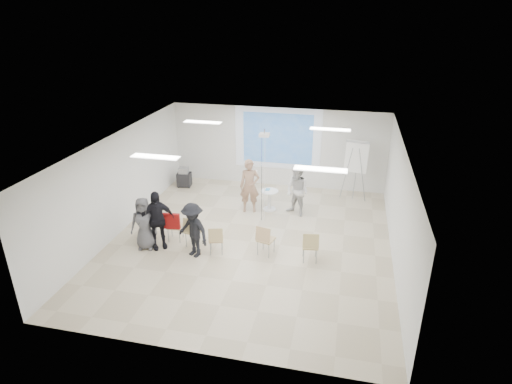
% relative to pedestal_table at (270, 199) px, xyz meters
% --- Properties ---
extents(floor, '(8.00, 9.00, 0.10)m').
position_rel_pedestal_table_xyz_m(floor, '(-0.15, -2.24, -0.45)').
color(floor, beige).
rests_on(floor, ground).
extents(ceiling, '(8.00, 9.00, 0.10)m').
position_rel_pedestal_table_xyz_m(ceiling, '(-0.15, -2.24, 2.65)').
color(ceiling, white).
rests_on(ceiling, wall_back).
extents(wall_back, '(8.00, 0.10, 3.00)m').
position_rel_pedestal_table_xyz_m(wall_back, '(-0.15, 2.31, 1.10)').
color(wall_back, silver).
rests_on(wall_back, floor).
extents(wall_left, '(0.10, 9.00, 3.00)m').
position_rel_pedestal_table_xyz_m(wall_left, '(-4.20, -2.24, 1.10)').
color(wall_left, silver).
rests_on(wall_left, floor).
extents(wall_right, '(0.10, 9.00, 3.00)m').
position_rel_pedestal_table_xyz_m(wall_right, '(3.90, -2.24, 1.10)').
color(wall_right, silver).
rests_on(wall_right, floor).
extents(projection_halo, '(3.20, 0.01, 2.30)m').
position_rel_pedestal_table_xyz_m(projection_halo, '(-0.15, 2.25, 1.45)').
color(projection_halo, silver).
rests_on(projection_halo, wall_back).
extents(projection_image, '(2.60, 0.01, 1.90)m').
position_rel_pedestal_table_xyz_m(projection_image, '(-0.15, 2.23, 1.45)').
color(projection_image, '#3369AF').
rests_on(projection_image, wall_back).
extents(pedestal_table, '(0.60, 0.60, 0.73)m').
position_rel_pedestal_table_xyz_m(pedestal_table, '(0.00, 0.00, 0.00)').
color(pedestal_table, white).
rests_on(pedestal_table, floor).
extents(player_left, '(0.84, 0.66, 2.05)m').
position_rel_pedestal_table_xyz_m(player_left, '(-0.63, -0.22, 0.62)').
color(player_left, '#A57E65').
rests_on(player_left, floor).
extents(player_right, '(1.14, 1.08, 1.86)m').
position_rel_pedestal_table_xyz_m(player_right, '(0.94, -0.16, 0.53)').
color(player_right, silver).
rests_on(player_right, floor).
extents(controller_left, '(0.07, 0.14, 0.04)m').
position_rel_pedestal_table_xyz_m(controller_left, '(-0.45, 0.03, 0.95)').
color(controller_left, white).
rests_on(controller_left, player_left).
extents(controller_right, '(0.10, 0.13, 0.04)m').
position_rel_pedestal_table_xyz_m(controller_right, '(0.76, 0.09, 0.85)').
color(controller_right, white).
rests_on(controller_right, player_right).
extents(chair_far_left, '(0.50, 0.53, 0.93)m').
position_rel_pedestal_table_xyz_m(chair_far_left, '(-3.09, -2.64, 0.15)').
color(chair_far_left, tan).
rests_on(chair_far_left, floor).
extents(chair_left_mid, '(0.46, 0.49, 0.88)m').
position_rel_pedestal_table_xyz_m(chair_left_mid, '(-2.30, -2.67, 0.12)').
color(chair_left_mid, tan).
rests_on(chair_left_mid, floor).
extents(chair_left_inner, '(0.52, 0.54, 0.93)m').
position_rel_pedestal_table_xyz_m(chair_left_inner, '(-1.66, -2.86, 0.15)').
color(chair_left_inner, tan).
rests_on(chair_left_inner, floor).
extents(chair_center, '(0.49, 0.51, 0.84)m').
position_rel_pedestal_table_xyz_m(chair_center, '(-0.91, -3.08, 0.09)').
color(chair_center, tan).
rests_on(chair_center, floor).
extents(chair_right_inner, '(0.53, 0.55, 0.91)m').
position_rel_pedestal_table_xyz_m(chair_right_inner, '(0.42, -2.86, 0.14)').
color(chair_right_inner, tan).
rests_on(chair_right_inner, floor).
extents(chair_right_far, '(0.48, 0.51, 0.90)m').
position_rel_pedestal_table_xyz_m(chair_right_far, '(1.67, -2.93, 0.13)').
color(chair_right_far, tan).
rests_on(chair_right_far, floor).
extents(red_jacket, '(0.49, 0.16, 0.46)m').
position_rel_pedestal_table_xyz_m(red_jacket, '(-2.31, -2.81, 0.32)').
color(red_jacket, maroon).
rests_on(red_jacket, chair_left_mid).
extents(laptop, '(0.38, 0.31, 0.03)m').
position_rel_pedestal_table_xyz_m(laptop, '(-1.65, -2.76, 0.10)').
color(laptop, black).
rests_on(laptop, chair_left_inner).
extents(audience_left, '(1.34, 1.22, 1.98)m').
position_rel_pedestal_table_xyz_m(audience_left, '(-2.61, -3.10, 0.59)').
color(audience_left, black).
rests_on(audience_left, floor).
extents(audience_mid, '(1.31, 1.08, 1.78)m').
position_rel_pedestal_table_xyz_m(audience_mid, '(-1.48, -3.29, 0.49)').
color(audience_mid, black).
rests_on(audience_mid, floor).
extents(audience_outer, '(0.93, 0.70, 1.72)m').
position_rel_pedestal_table_xyz_m(audience_outer, '(-2.96, -3.20, 0.46)').
color(audience_outer, '#545459').
rests_on(audience_outer, floor).
extents(flipchart_easel, '(0.92, 0.71, 2.15)m').
position_rel_pedestal_table_xyz_m(flipchart_easel, '(2.74, 1.49, 1.18)').
color(flipchart_easel, '#96999E').
rests_on(flipchart_easel, floor).
extents(av_cart, '(0.56, 0.47, 0.76)m').
position_rel_pedestal_table_xyz_m(av_cart, '(-3.57, 1.32, -0.05)').
color(av_cart, black).
rests_on(av_cart, floor).
extents(ceiling_projector, '(0.30, 0.25, 3.00)m').
position_rel_pedestal_table_xyz_m(ceiling_projector, '(-0.05, -0.75, 2.29)').
color(ceiling_projector, white).
rests_on(ceiling_projector, ceiling).
extents(fluor_panel_nw, '(1.20, 0.30, 0.02)m').
position_rel_pedestal_table_xyz_m(fluor_panel_nw, '(-2.15, -0.24, 2.57)').
color(fluor_panel_nw, white).
rests_on(fluor_panel_nw, ceiling).
extents(fluor_panel_ne, '(1.20, 0.30, 0.02)m').
position_rel_pedestal_table_xyz_m(fluor_panel_ne, '(1.85, -0.24, 2.57)').
color(fluor_panel_ne, white).
rests_on(fluor_panel_ne, ceiling).
extents(fluor_panel_sw, '(1.20, 0.30, 0.02)m').
position_rel_pedestal_table_xyz_m(fluor_panel_sw, '(-2.15, -3.74, 2.57)').
color(fluor_panel_sw, white).
rests_on(fluor_panel_sw, ceiling).
extents(fluor_panel_se, '(1.20, 0.30, 0.02)m').
position_rel_pedestal_table_xyz_m(fluor_panel_se, '(1.85, -3.74, 2.57)').
color(fluor_panel_se, white).
rests_on(fluor_panel_se, ceiling).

